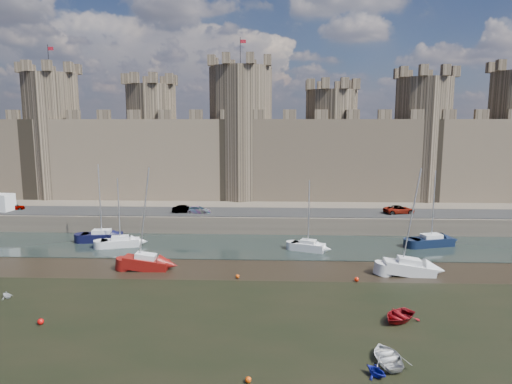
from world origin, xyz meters
The scene contains 24 objects.
ground centered at (0.00, 0.00, 0.00)m, with size 160.00×160.00×0.00m, color black.
seaweed_patch centered at (0.00, -6.00, 0.01)m, with size 70.00×34.00×0.01m, color black.
water_channel centered at (0.00, 24.00, 0.04)m, with size 160.00×12.00×0.08m, color black.
quay centered at (0.00, 60.00, 1.25)m, with size 160.00×60.00×2.50m, color #4C443A.
road centered at (0.00, 34.00, 2.55)m, with size 160.00×7.00×0.10m, color black.
castle centered at (-0.64, 48.00, 11.67)m, with size 108.50×11.00×29.00m.
car_0 centered at (-32.41, 34.38, 3.03)m, with size 1.25×3.10×1.06m, color gray.
car_1 centered at (-5.47, 33.02, 3.09)m, with size 1.24×3.57×1.17m, color gray.
car_2 centered at (-3.37, 32.97, 3.05)m, with size 1.54×3.79×1.10m, color gray.
car_3 centered at (26.65, 33.78, 3.13)m, with size 2.10×4.56×1.27m, color gray.
sailboat_0 centered at (-11.88, 22.92, 0.72)m, with size 5.12×3.09×8.96m.
sailboat_1 centered at (-15.20, 25.29, 0.82)m, with size 5.42×2.57×10.49m.
sailboat_2 centered at (12.31, 21.99, 0.74)m, with size 4.44×2.99×8.94m.
sailboat_3 centered at (28.53, 24.89, 0.77)m, with size 6.02×3.67×9.88m.
sailboat_4 centered at (-6.06, 14.17, 0.81)m, with size 4.88×1.94×11.37m.
sailboat_5 centered at (22.38, 13.59, 0.81)m, with size 5.35×2.18×11.46m.
dinghy_2 centered at (15.73, -4.55, 0.36)m, with size 2.51×0.73×3.52m, color silver.
dinghy_3 centered at (-16.62, 5.46, 0.31)m, with size 1.02×0.62×1.18m, color silver.
dinghy_4 centered at (18.25, 2.00, 0.37)m, with size 2.58×0.75×3.61m, color maroon.
dinghy_5 centered at (14.58, -6.35, 0.41)m, with size 1.33×0.81×1.55m, color navy.
buoy_1 centered at (4.24, 11.72, 0.21)m, with size 0.42×0.42×0.42m, color #C64008.
buoy_2 centered at (6.43, -7.34, 0.20)m, with size 0.40×0.40×0.40m, color #DD4609.
buoy_3 centered at (16.45, 11.23, 0.24)m, with size 0.48×0.48×0.48m, color red.
buoy_4 centered at (-10.74, 0.23, 0.25)m, with size 0.50×0.50×0.50m, color red.
Camera 1 is at (7.95, -33.65, 16.22)m, focal length 32.00 mm.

